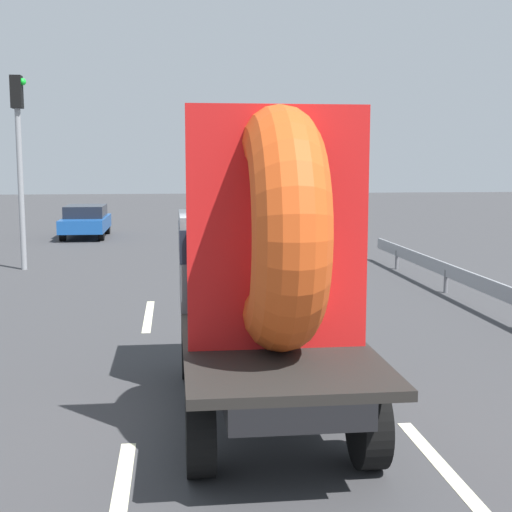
% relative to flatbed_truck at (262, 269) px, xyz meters
% --- Properties ---
extents(ground_plane, '(120.00, 120.00, 0.00)m').
position_rel_flatbed_truck_xyz_m(ground_plane, '(-0.01, 0.11, -1.77)').
color(ground_plane, '#38383A').
extents(flatbed_truck, '(2.02, 5.07, 3.67)m').
position_rel_flatbed_truck_xyz_m(flatbed_truck, '(0.00, 0.00, 0.00)').
color(flatbed_truck, black).
rests_on(flatbed_truck, ground_plane).
extents(distant_sedan, '(1.86, 4.35, 1.42)m').
position_rel_flatbed_truck_xyz_m(distant_sedan, '(3.22, 15.27, -1.01)').
color(distant_sedan, black).
rests_on(distant_sedan, ground_plane).
extents(traffic_light, '(0.42, 0.36, 5.46)m').
position_rel_flatbed_truck_xyz_m(traffic_light, '(-5.36, 12.25, 1.81)').
color(traffic_light, gray).
rests_on(traffic_light, ground_plane).
extents(guardrail, '(0.10, 14.91, 0.71)m').
position_rel_flatbed_truck_xyz_m(guardrail, '(5.31, 5.48, -1.24)').
color(guardrail, gray).
rests_on(guardrail, ground_plane).
extents(lane_dash_left_near, '(0.16, 2.80, 0.01)m').
position_rel_flatbed_truck_xyz_m(lane_dash_left_near, '(-1.61, -2.38, -1.77)').
color(lane_dash_left_near, beige).
rests_on(lane_dash_left_near, ground_plane).
extents(lane_dash_left_far, '(0.16, 2.94, 0.01)m').
position_rel_flatbed_truck_xyz_m(lane_dash_left_far, '(-1.61, 5.61, -1.77)').
color(lane_dash_left_far, beige).
rests_on(lane_dash_left_far, ground_plane).
extents(lane_dash_right_near, '(0.16, 2.36, 0.01)m').
position_rel_flatbed_truck_xyz_m(lane_dash_right_near, '(1.61, -1.92, -1.77)').
color(lane_dash_right_near, beige).
rests_on(lane_dash_right_near, ground_plane).
extents(lane_dash_right_far, '(0.16, 2.99, 0.01)m').
position_rel_flatbed_truck_xyz_m(lane_dash_right_far, '(1.61, 5.42, -1.77)').
color(lane_dash_right_far, beige).
rests_on(lane_dash_right_far, ground_plane).
extents(oncoming_car, '(1.71, 4.00, 1.30)m').
position_rel_flatbed_truck_xyz_m(oncoming_car, '(-4.65, 20.98, -1.07)').
color(oncoming_car, black).
rests_on(oncoming_car, ground_plane).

